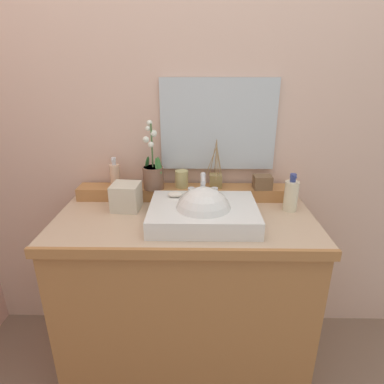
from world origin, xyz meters
TOP-DOWN VIEW (x-y plane):
  - floor at (0.00, 0.00)m, footprint 3.14×3.76m
  - wall_back at (0.00, 0.40)m, footprint 3.14×0.20m
  - vanity_cabinet at (0.00, -0.00)m, footprint 1.20×0.60m
  - back_ledge at (0.00, 0.22)m, footprint 1.13×0.12m
  - sink_basin at (0.08, -0.06)m, footprint 0.48×0.36m
  - soap_bar at (-0.05, 0.05)m, footprint 0.07×0.04m
  - potted_plant at (-0.17, 0.20)m, footprint 0.11×0.11m
  - soap_dispenser at (-0.37, 0.23)m, footprint 0.05×0.05m
  - tumbler_cup at (-0.02, 0.22)m, footprint 0.07×0.07m
  - reed_diffuser at (0.15, 0.22)m, footprint 0.09×0.11m
  - trinket_box at (0.39, 0.20)m, footprint 0.09×0.08m
  - lotion_bottle at (0.50, 0.08)m, footprint 0.07×0.07m
  - tissue_box at (-0.29, 0.08)m, footprint 0.14×0.14m
  - mirror at (0.16, 0.29)m, footprint 0.58×0.02m

SIDE VIEW (x-z plane):
  - floor at x=0.00m, z-range -0.10..0.00m
  - vanity_cabinet at x=0.00m, z-range 0.00..0.87m
  - back_ledge at x=0.00m, z-range 0.86..0.93m
  - sink_basin at x=0.08m, z-range 0.76..1.04m
  - tissue_box at x=-0.29m, z-range 0.86..0.99m
  - lotion_bottle at x=0.50m, z-range 0.85..1.03m
  - soap_bar at x=-0.05m, z-range 0.94..0.96m
  - trinket_box at x=0.39m, z-range 0.93..1.00m
  - reed_diffuser at x=0.15m, z-range 0.84..1.09m
  - tumbler_cup at x=-0.02m, z-range 0.93..1.02m
  - soap_dispenser at x=-0.37m, z-range 0.91..1.07m
  - potted_plant at x=-0.17m, z-range 0.84..1.18m
  - mirror at x=0.16m, z-range 1.01..1.46m
  - wall_back at x=0.00m, z-range 0.00..2.51m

